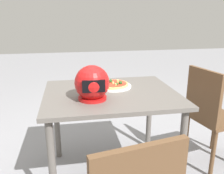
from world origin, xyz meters
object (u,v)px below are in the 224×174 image
at_px(motorcycle_helmet, 92,84).
at_px(chair_side, 210,113).
at_px(pizza, 113,84).
at_px(dining_table, 111,104).

xyz_separation_m(motorcycle_helmet, chair_side, (-1.03, -0.14, -0.36)).
height_order(pizza, motorcycle_helmet, motorcycle_helmet).
distance_m(dining_table, pizza, 0.19).
bearing_deg(dining_table, motorcycle_helmet, 41.40).
relative_size(pizza, chair_side, 0.28).
bearing_deg(pizza, dining_table, 71.66).
relative_size(pizza, motorcycle_helmet, 1.04).
xyz_separation_m(dining_table, motorcycle_helmet, (0.16, 0.14, 0.21)).
height_order(dining_table, motorcycle_helmet, motorcycle_helmet).
bearing_deg(pizza, chair_side, 170.77).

